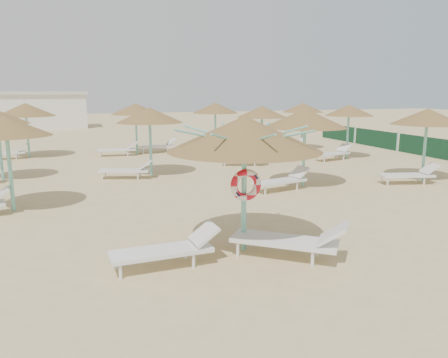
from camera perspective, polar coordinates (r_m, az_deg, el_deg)
name	(u,v)px	position (r m, az deg, el deg)	size (l,w,h in m)	color
ground	(241,257)	(9.05, 2.26, -10.11)	(120.00, 120.00, 0.00)	#D1B47F
main_palapa	(244,134)	(8.86, 2.69, 5.86)	(3.16, 3.16, 2.83)	#74CABB
lounger_main_a	(168,249)	(8.51, -7.27, -9.03)	(2.11, 0.74, 0.76)	white
lounger_main_b	(292,240)	(8.91, 8.87, -7.87)	(2.21, 1.96, 0.83)	white
palapa_field	(199,114)	(19.43, -3.28, 8.44)	(18.84, 13.84, 2.72)	#74CABB
service_hut	(40,110)	(42.98, -22.95, 8.33)	(8.40, 4.40, 3.25)	silver
windbreak_fence	(426,147)	(24.80, 24.87, 3.87)	(0.08, 19.84, 1.10)	#164424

